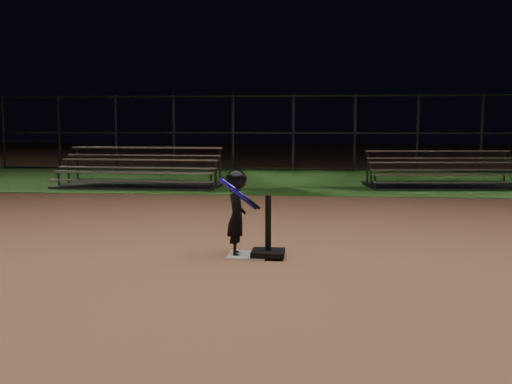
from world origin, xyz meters
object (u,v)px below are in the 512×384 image
at_px(home_plate, 247,255).
at_px(child_batter, 237,210).
at_px(bleacher_right, 442,180).
at_px(batting_tee, 268,245).
at_px(bleacher_left, 140,179).

relative_size(home_plate, child_batter, 0.44).
bearing_deg(bleacher_right, home_plate, -121.15).
relative_size(batting_tee, bleacher_left, 0.18).
bearing_deg(batting_tee, bleacher_left, 116.49).
bearing_deg(bleacher_right, batting_tee, -119.63).
height_order(child_batter, bleacher_right, child_batter).
relative_size(child_batter, bleacher_right, 0.27).
bearing_deg(batting_tee, home_plate, 172.55).
bearing_deg(home_plate, bleacher_right, 64.79).
height_order(batting_tee, bleacher_right, bleacher_right).
distance_m(home_plate, bleacher_right, 9.03).
relative_size(home_plate, bleacher_right, 0.12).
relative_size(home_plate, batting_tee, 0.64).
bearing_deg(child_batter, bleacher_left, 13.15).
relative_size(bleacher_left, bleacher_right, 1.06).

